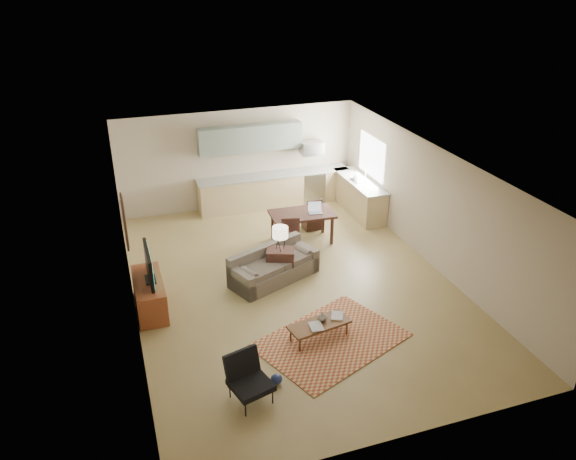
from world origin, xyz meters
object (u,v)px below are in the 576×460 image
object	(u,v)px
armchair	(251,381)
tv_credenza	(149,295)
sofa	(274,265)
console_table	(280,264)
dining_table	(302,227)
coffee_table	(319,331)

from	to	relation	value
armchair	tv_credenza	bearing A→B (deg)	95.88
sofa	console_table	distance (m)	0.15
sofa	dining_table	xyz separation A→B (m)	(1.17, 1.50, 0.03)
dining_table	sofa	bearing A→B (deg)	-125.27
sofa	tv_credenza	xyz separation A→B (m)	(-2.65, -0.30, -0.03)
armchair	dining_table	size ratio (longest dim) A/B	0.52
coffee_table	console_table	distance (m)	2.29
console_table	dining_table	world-z (taller)	dining_table
sofa	coffee_table	bearing A→B (deg)	-109.03
sofa	tv_credenza	size ratio (longest dim) A/B	1.43
sofa	armchair	size ratio (longest dim) A/B	2.61
sofa	coffee_table	size ratio (longest dim) A/B	1.78
armchair	dining_table	distance (m)	5.56
armchair	dining_table	world-z (taller)	armchair
coffee_table	armchair	world-z (taller)	armchair
sofa	tv_credenza	distance (m)	2.67
console_table	dining_table	distance (m)	1.80
armchair	dining_table	xyz separation A→B (m)	(2.61, 4.90, -0.01)
coffee_table	dining_table	distance (m)	3.91
coffee_table	armchair	size ratio (longest dim) A/B	1.47
coffee_table	armchair	xyz separation A→B (m)	(-1.59, -1.14, 0.22)
coffee_table	tv_credenza	bearing A→B (deg)	134.49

